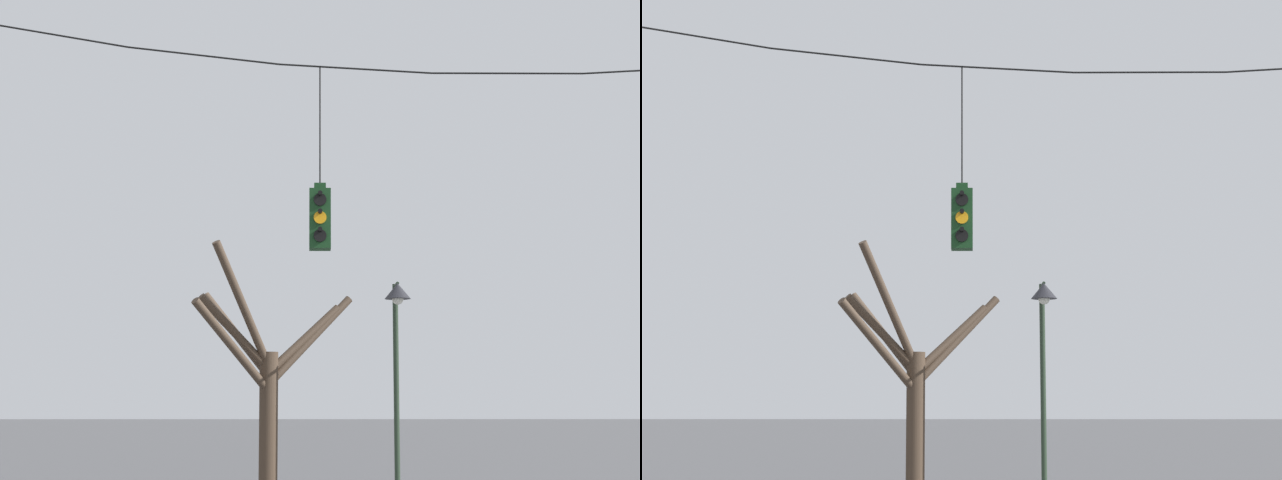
# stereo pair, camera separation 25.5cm
# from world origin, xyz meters

# --- Properties ---
(span_wire) EXTENTS (17.36, 0.03, 0.89)m
(span_wire) POSITION_xyz_m (0.00, -0.34, 7.76)
(span_wire) COLOR black
(traffic_light_near_right_pole) EXTENTS (0.34, 0.58, 3.01)m
(traffic_light_near_right_pole) POSITION_xyz_m (-3.06, -0.34, 5.07)
(traffic_light_near_right_pole) COLOR #143819
(street_lamp) EXTENTS (0.56, 0.95, 4.71)m
(street_lamp) POSITION_xyz_m (-1.36, 5.34, 3.72)
(street_lamp) COLOR #233323
(street_lamp) RESTS_ON ground_plane
(bare_tree) EXTENTS (3.54, 2.60, 5.61)m
(bare_tree) POSITION_xyz_m (-4.24, 6.28, 2.64)
(bare_tree) COLOR #423326
(bare_tree) RESTS_ON ground_plane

